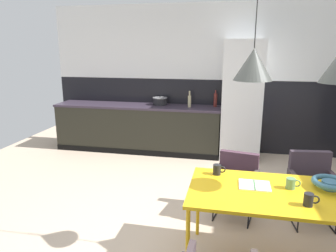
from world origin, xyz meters
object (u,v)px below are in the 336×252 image
object	(u,v)px
armchair_far_side	(312,179)
open_book	(254,185)
mug_short_terracotta	(309,200)
mug_wide_latte	(217,170)
mug_dark_espresso	(291,183)
armchair_corner_seat	(236,177)
pendant_lamp_over_table_near	(253,64)
bottle_vinegar_dark	(215,100)
cooking_pot	(160,101)
bottle_wine_green	(189,101)
dining_table	(284,197)
fruit_bowl	(330,183)
refrigerator_column	(242,101)

from	to	relation	value
armchair_far_side	open_book	bearing A→B (deg)	43.41
open_book	mug_short_terracotta	bearing A→B (deg)	-36.19
mug_wide_latte	mug_dark_espresso	size ratio (longest dim) A/B	0.99
armchair_corner_seat	pendant_lamp_over_table_near	world-z (taller)	pendant_lamp_over_table_near
armchair_far_side	bottle_vinegar_dark	bearing A→B (deg)	-68.07
open_book	cooking_pot	xyz separation A→B (m)	(-1.58, 3.04, 0.21)
bottle_vinegar_dark	bottle_wine_green	bearing A→B (deg)	-162.97
open_book	mug_short_terracotta	xyz separation A→B (m)	(0.39, -0.29, 0.05)
dining_table	fruit_bowl	xyz separation A→B (m)	(0.40, 0.15, 0.10)
armchair_far_side	refrigerator_column	bearing A→B (deg)	-77.02
refrigerator_column	bottle_vinegar_dark	world-z (taller)	refrigerator_column
refrigerator_column	armchair_corner_seat	world-z (taller)	refrigerator_column
cooking_pot	bottle_wine_green	world-z (taller)	bottle_wine_green
armchair_far_side	bottle_wine_green	bearing A→B (deg)	-57.88
armchair_corner_seat	mug_short_terracotta	world-z (taller)	mug_short_terracotta
armchair_corner_seat	bottle_vinegar_dark	size ratio (longest dim) A/B	2.43
mug_wide_latte	bottle_wine_green	size ratio (longest dim) A/B	0.41
refrigerator_column	dining_table	bearing A→B (deg)	-84.16
open_book	mug_wide_latte	world-z (taller)	mug_wide_latte
open_book	mug_dark_espresso	world-z (taller)	mug_dark_espresso
refrigerator_column	mug_short_terracotta	world-z (taller)	refrigerator_column
mug_dark_espresso	bottle_vinegar_dark	xyz separation A→B (m)	(-0.84, 3.04, 0.23)
dining_table	cooking_pot	distance (m)	3.62
armchair_corner_seat	bottle_wine_green	bearing A→B (deg)	-56.55
mug_wide_latte	cooking_pot	world-z (taller)	cooking_pot
dining_table	mug_dark_espresso	xyz separation A→B (m)	(0.07, 0.09, 0.09)
refrigerator_column	armchair_corner_seat	bearing A→B (deg)	-91.98
mug_wide_latte	cooking_pot	size ratio (longest dim) A/B	0.44
cooking_pot	refrigerator_column	bearing A→B (deg)	-4.58
fruit_bowl	mug_wide_latte	world-z (taller)	mug_wide_latte
open_book	mug_dark_espresso	xyz separation A→B (m)	(0.31, 0.01, 0.04)
armchair_far_side	cooking_pot	size ratio (longest dim) A/B	2.91
open_book	mug_wide_latte	distance (m)	0.40
armchair_far_side	fruit_bowl	bearing A→B (deg)	78.44
dining_table	mug_short_terracotta	distance (m)	0.27
fruit_bowl	bottle_wine_green	size ratio (longest dim) A/B	1.03
dining_table	armchair_far_side	size ratio (longest dim) A/B	2.02
mug_wide_latte	bottle_vinegar_dark	size ratio (longest dim) A/B	0.40
fruit_bowl	mug_dark_espresso	bearing A→B (deg)	-169.18
mug_dark_espresso	cooking_pot	size ratio (longest dim) A/B	0.45
dining_table	fruit_bowl	bearing A→B (deg)	20.88
fruit_bowl	bottle_vinegar_dark	xyz separation A→B (m)	(-1.17, 2.98, 0.22)
armchair_far_side	open_book	distance (m)	1.13
mug_short_terracotta	cooking_pot	bearing A→B (deg)	120.68
dining_table	open_book	world-z (taller)	open_book
armchair_far_side	bottle_vinegar_dark	size ratio (longest dim) A/B	2.63
mug_wide_latte	pendant_lamp_over_table_near	xyz separation A→B (m)	(0.26, -0.28, 1.02)
refrigerator_column	armchair_corner_seat	size ratio (longest dim) A/B	2.83
mug_wide_latte	bottle_vinegar_dark	distance (m)	2.87
armchair_far_side	bottle_wine_green	xyz separation A→B (m)	(-1.69, 2.06, 0.50)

